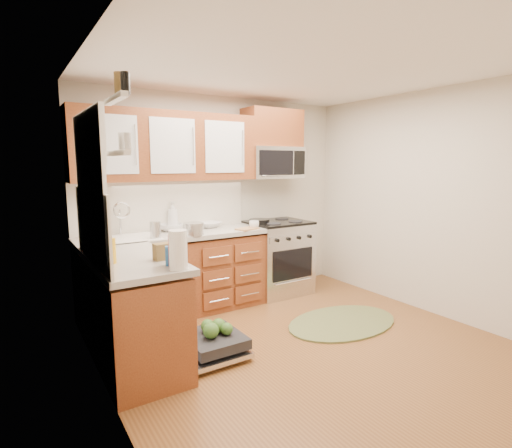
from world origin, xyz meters
TOP-DOWN VIEW (x-y plane):
  - floor at (0.00, 0.00)m, footprint 3.50×3.50m
  - ceiling at (0.00, 0.00)m, footprint 3.50×3.50m
  - wall_back at (0.00, 1.75)m, footprint 3.50×0.04m
  - wall_left at (-1.75, 0.00)m, footprint 0.04×3.50m
  - wall_right at (1.75, 0.00)m, footprint 0.04×3.50m
  - base_cabinet_back at (-0.73, 1.45)m, footprint 2.05×0.60m
  - base_cabinet_left at (-1.45, 0.52)m, footprint 0.60×1.25m
  - countertop_back at (-0.72, 1.44)m, footprint 2.07×0.64m
  - countertop_left at (-1.44, 0.53)m, footprint 0.64×1.27m
  - backsplash_back at (-0.73, 1.74)m, footprint 2.05×0.02m
  - backsplash_left at (-1.74, 0.52)m, footprint 0.02×1.25m
  - upper_cabinets at (-0.73, 1.57)m, footprint 2.05×0.35m
  - cabinet_over_mw at (0.68, 1.57)m, footprint 0.76×0.35m
  - range at (0.68, 1.43)m, footprint 0.76×0.64m
  - microwave at (0.68, 1.55)m, footprint 0.76×0.38m
  - sink at (-1.25, 1.42)m, footprint 0.62×0.50m
  - dishwasher at (-0.86, 0.30)m, footprint 0.70×0.60m
  - window at (-1.74, 0.50)m, footprint 0.03×1.05m
  - window_blind at (-1.71, 0.50)m, footprint 0.02×0.96m
  - shelf_upper at (-1.72, -0.35)m, footprint 0.04×0.40m
  - shelf_lower at (-1.72, -0.35)m, footprint 0.04×0.40m
  - rug at (0.66, 0.21)m, footprint 1.37×0.97m
  - skillet at (0.40, 1.44)m, footprint 0.30×0.30m
  - stock_pot at (-0.59, 1.22)m, footprint 0.29×0.29m
  - cutting_board at (0.09, 1.22)m, footprint 0.29×0.23m
  - canister at (-1.00, 1.25)m, footprint 0.13×0.13m
  - paper_towel_roll at (-1.25, -0.02)m, footprint 0.14×0.14m
  - mustard_bottle at (-1.62, 0.42)m, footprint 0.07×0.07m
  - red_bottle at (-1.25, 0.09)m, footprint 0.08×0.08m
  - wooden_box at (-1.25, 0.33)m, footprint 0.14×0.10m
  - blue_carton at (-1.25, 0.12)m, footprint 0.11×0.09m
  - bowl_a at (-0.23, 1.60)m, footprint 0.34×0.34m
  - bowl_b at (-0.70, 1.60)m, footprint 0.35×0.35m
  - cup at (0.20, 1.25)m, footprint 0.14×0.14m
  - soap_bottle_a at (-0.65, 1.68)m, footprint 0.16×0.16m
  - soap_bottle_b at (-1.62, 0.91)m, footprint 0.10×0.10m
  - soap_bottle_c at (-1.62, 0.93)m, footprint 0.17×0.17m

SIDE VIEW (x-z plane):
  - floor at x=0.00m, z-range 0.00..0.00m
  - rug at x=0.66m, z-range 0.00..0.02m
  - dishwasher at x=-0.86m, z-range 0.00..0.20m
  - base_cabinet_back at x=-0.73m, z-range 0.00..0.85m
  - base_cabinet_left at x=-1.45m, z-range 0.00..0.85m
  - range at x=0.68m, z-range 0.00..0.95m
  - sink at x=-1.25m, z-range 0.67..0.93m
  - countertop_back at x=-0.72m, z-range 0.88..0.93m
  - countertop_left at x=-1.44m, z-range 0.88..0.93m
  - cutting_board at x=0.09m, z-range 0.93..0.94m
  - bowl_a at x=-0.23m, z-range 0.93..0.99m
  - bowl_b at x=-0.70m, z-range 0.93..1.01m
  - cup at x=0.20m, z-range 0.93..1.02m
  - skillet at x=0.40m, z-range 0.95..1.00m
  - wooden_box at x=-1.25m, z-range 0.93..1.06m
  - stock_pot at x=-0.59m, z-range 0.93..1.06m
  - blue_carton at x=-1.25m, z-range 0.93..1.07m
  - soap_bottle_c at x=-1.62m, z-range 0.93..1.09m
  - canister at x=-1.00m, z-range 0.93..1.10m
  - mustard_bottle at x=-1.62m, z-range 0.93..1.12m
  - soap_bottle_b at x=-1.62m, z-range 0.93..1.13m
  - red_bottle at x=-1.25m, z-range 0.93..1.17m
  - paper_towel_roll at x=-1.25m, z-range 0.93..1.21m
  - soap_bottle_a at x=-0.65m, z-range 0.93..1.25m
  - backsplash_back at x=-0.73m, z-range 0.93..1.49m
  - backsplash_left at x=-1.74m, z-range 0.93..1.49m
  - wall_back at x=0.00m, z-range 0.00..2.50m
  - wall_left at x=-1.75m, z-range 0.00..2.50m
  - wall_right at x=1.75m, z-range 0.00..2.50m
  - window at x=-1.74m, z-range 1.02..2.08m
  - microwave at x=0.68m, z-range 1.50..1.90m
  - shelf_lower at x=-1.72m, z-range 1.74..1.76m
  - upper_cabinets at x=-0.73m, z-range 1.50..2.25m
  - window_blind at x=-1.71m, z-range 1.68..2.08m
  - shelf_upper at x=-1.72m, z-range 2.03..2.06m
  - cabinet_over_mw at x=0.68m, z-range 1.90..2.37m
  - ceiling at x=0.00m, z-range 2.50..2.50m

